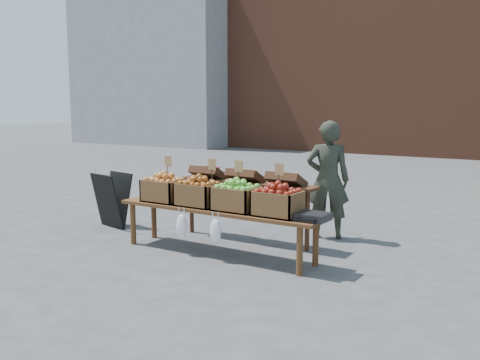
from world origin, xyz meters
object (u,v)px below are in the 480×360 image
Objects in this scene: chalkboard_sign at (112,200)px; crate_golden_apples at (165,191)px; vendor at (328,180)px; crate_green_apples at (278,203)px; crate_red_apples at (237,199)px; display_bench at (218,231)px; back_table at (246,202)px; crate_russet_pears at (199,194)px; weighing_scale at (313,217)px.

chalkboard_sign is 1.63× the size of crate_golden_apples.
crate_green_apples is (0.05, -1.48, -0.09)m from vendor.
crate_golden_apples is 1.00× the size of crate_green_apples.
vendor is at bearing 71.16° from crate_red_apples.
display_bench is 5.40× the size of crate_green_apples.
crate_golden_apples reaches higher than chalkboard_sign.
back_table is 0.81m from crate_red_apples.
crate_russet_pears is 1.00× the size of crate_red_apples.
weighing_scale is (0.47, -1.48, -0.19)m from vendor.
back_table is at bearing 43.08° from crate_golden_apples.
display_bench is at bearing 0.00° from crate_russet_pears.
back_table is at bearing 19.77° from chalkboard_sign.
crate_golden_apples is (1.32, -0.35, 0.30)m from chalkboard_sign.
weighing_scale is at bearing 0.00° from crate_russet_pears.
crate_red_apples is at bearing 1.49° from chalkboard_sign.
display_bench is at bearing 0.46° from chalkboard_sign.
chalkboard_sign is at bearing 165.21° from crate_golden_apples.
crate_green_apples is (0.55, 0.00, 0.00)m from crate_red_apples.
crate_red_apples is (1.10, 0.00, 0.00)m from crate_golden_apples.
crate_red_apples and crate_green_apples have the same top height.
crate_red_apples is (0.27, 0.00, 0.42)m from display_bench.
crate_red_apples is 1.47× the size of weighing_scale.
chalkboard_sign is 2.46m from crate_red_apples.
crate_green_apples is 0.44m from weighing_scale.
display_bench is (-0.78, -1.48, -0.51)m from vendor.
chalkboard_sign is 3.42m from weighing_scale.
display_bench is 5.40× the size of crate_red_apples.
back_table reaches higher than crate_golden_apples.
crate_red_apples is (0.33, -0.72, 0.19)m from back_table.
weighing_scale is (1.30, -0.72, 0.09)m from back_table.
crate_golden_apples is 2.08m from weighing_scale.
back_table is 1.15m from crate_green_apples.
back_table is 6.18× the size of weighing_scale.
vendor is 4.68× the size of weighing_scale.
display_bench is 7.94× the size of weighing_scale.
back_table is at bearing 19.13° from vendor.
crate_golden_apples is at bearing 180.00° from crate_green_apples.
crate_russet_pears reaches higher than display_bench.
vendor is 1.48m from crate_green_apples.
crate_russet_pears is 1.47× the size of weighing_scale.
crate_golden_apples is at bearing 180.00° from crate_russet_pears.
back_table is at bearing 151.11° from weighing_scale.
chalkboard_sign is 1.93m from crate_russet_pears.
weighing_scale is at bearing -28.89° from back_table.
crate_red_apples is 0.98m from weighing_scale.
weighing_scale is (2.08, 0.00, -0.10)m from crate_golden_apples.
crate_red_apples is (-0.50, -1.48, -0.09)m from vendor.
vendor is 3.19× the size of crate_green_apples.
chalkboard_sign is 1.63× the size of crate_russet_pears.
back_table is 1.49m from weighing_scale.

